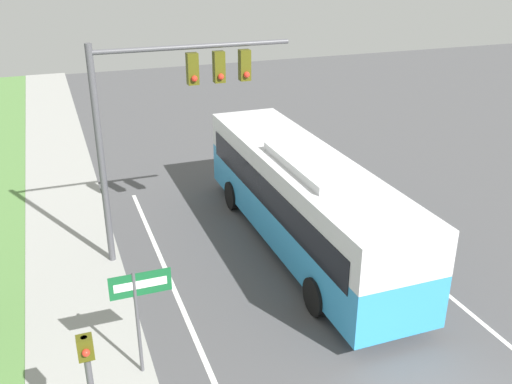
{
  "coord_description": "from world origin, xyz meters",
  "views": [
    {
      "loc": [
        -6.23,
        -5.99,
        9.07
      ],
      "look_at": [
        -0.31,
        9.97,
        1.69
      ],
      "focal_mm": 40.0,
      "sensor_mm": 36.0,
      "label": 1
    }
  ],
  "objects_px": {
    "bus": "(303,195)",
    "pedestrian_signal": "(90,378)",
    "signal_gantry": "(166,103)",
    "street_sign": "(139,302)"
  },
  "relations": [
    {
      "from": "bus",
      "to": "signal_gantry",
      "type": "bearing_deg",
      "value": 165.42
    },
    {
      "from": "signal_gantry",
      "to": "street_sign",
      "type": "bearing_deg",
      "value": -109.56
    },
    {
      "from": "signal_gantry",
      "to": "street_sign",
      "type": "relative_size",
      "value": 2.45
    },
    {
      "from": "bus",
      "to": "pedestrian_signal",
      "type": "xyz_separation_m",
      "value": [
        -7.13,
        -6.34,
        0.11
      ]
    },
    {
      "from": "bus",
      "to": "street_sign",
      "type": "xyz_separation_m",
      "value": [
        -5.89,
        -4.33,
        0.14
      ]
    },
    {
      "from": "signal_gantry",
      "to": "street_sign",
      "type": "height_order",
      "value": "signal_gantry"
    },
    {
      "from": "bus",
      "to": "pedestrian_signal",
      "type": "distance_m",
      "value": 9.55
    },
    {
      "from": "bus",
      "to": "signal_gantry",
      "type": "xyz_separation_m",
      "value": [
        -3.98,
        1.04,
        3.07
      ]
    },
    {
      "from": "bus",
      "to": "signal_gantry",
      "type": "height_order",
      "value": "signal_gantry"
    },
    {
      "from": "bus",
      "to": "street_sign",
      "type": "relative_size",
      "value": 4.18
    }
  ]
}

